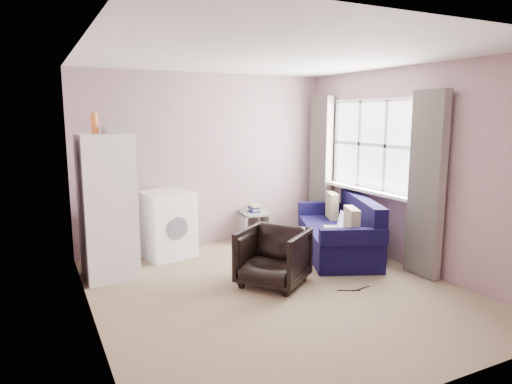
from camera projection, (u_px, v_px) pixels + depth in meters
room at (278, 177)px, 4.84m from camera, size 3.84×4.24×2.54m
armchair at (273, 254)px, 5.13m from camera, size 0.94×0.95×0.71m
fridge at (107, 206)px, 5.30m from camera, size 0.62×0.61×1.93m
washing_machine at (166, 222)px, 6.18m from camera, size 0.74×0.74×0.89m
side_table at (254, 224)px, 6.95m from camera, size 0.46×0.46×0.56m
sofa at (341, 234)px, 6.27m from camera, size 1.46×1.98×0.81m
window_dressing at (366, 174)px, 6.25m from camera, size 0.17×2.62×2.18m
floor_cables at (355, 289)px, 5.02m from camera, size 0.41×0.13×0.01m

